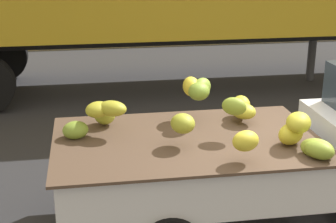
# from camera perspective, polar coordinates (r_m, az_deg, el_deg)

# --- Properties ---
(ground) EXTENTS (220.00, 220.00, 0.00)m
(ground) POSITION_cam_1_polar(r_m,az_deg,el_deg) (6.31, 13.28, -11.60)
(ground) COLOR #28282B
(curb_strip) EXTENTS (80.00, 0.80, 0.16)m
(curb_strip) POSITION_cam_1_polar(r_m,az_deg,el_deg) (15.78, -0.87, 7.78)
(curb_strip) COLOR gray
(curb_strip) RESTS_ON ground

